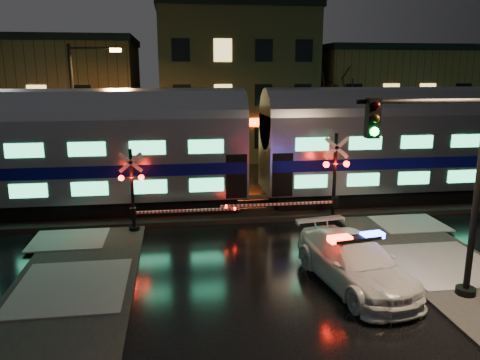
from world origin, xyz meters
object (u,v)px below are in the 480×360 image
object	(u,v)px
crossing_signal_right	(327,188)
traffic_light	(446,192)
crossing_signal_left	(141,199)
streetlight	(79,111)
police_car	(355,262)

from	to	relation	value
crossing_signal_right	traffic_light	bearing A→B (deg)	-82.27
crossing_signal_left	traffic_light	world-z (taller)	traffic_light
crossing_signal_right	crossing_signal_left	bearing A→B (deg)	-179.92
streetlight	traffic_light	bearing A→B (deg)	-47.81
crossing_signal_right	traffic_light	xyz separation A→B (m)	(1.03, -7.60, 1.74)
streetlight	crossing_signal_right	bearing A→B (deg)	-29.30
police_car	crossing_signal_left	xyz separation A→B (m)	(-7.27, 6.21, 0.73)
police_car	crossing_signal_right	distance (m)	6.38
traffic_light	streetlight	size ratio (longest dim) A/B	0.79
crossing_signal_right	traffic_light	size ratio (longest dim) A/B	0.91
police_car	streetlight	size ratio (longest dim) A/B	0.69
crossing_signal_right	streetlight	xyz separation A→B (m)	(-11.92, 6.69, 3.06)
crossing_signal_left	traffic_light	xyz separation A→B (m)	(9.38, -7.59, 1.95)
crossing_signal_right	crossing_signal_left	xyz separation A→B (m)	(-8.35, -0.01, -0.22)
traffic_light	streetlight	bearing A→B (deg)	121.12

